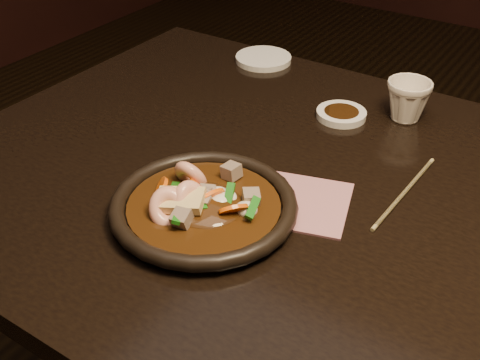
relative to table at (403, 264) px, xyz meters
The scene contains 8 objects.
table is the anchor object (origin of this frame).
plate 0.32m from the table, 151.22° to the right, with size 0.28×0.28×0.03m.
stirfry 0.33m from the table, 151.52° to the right, with size 0.18×0.18×0.06m.
soy_dish 0.35m from the table, 133.60° to the left, with size 0.10×0.10×0.01m, color white.
saucer_left 0.63m from the table, 142.09° to the left, with size 0.13×0.13×0.01m, color white.
tea_cup 0.35m from the table, 112.73° to the left, with size 0.08×0.08×0.08m, color silver.
chopsticks 0.11m from the table, 118.28° to the left, with size 0.02×0.23×0.01m.
napkin 0.18m from the table, 165.01° to the right, with size 0.14×0.14×0.00m, color #B16D77.
Camera 1 is at (0.17, -0.72, 1.31)m, focal length 45.00 mm.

